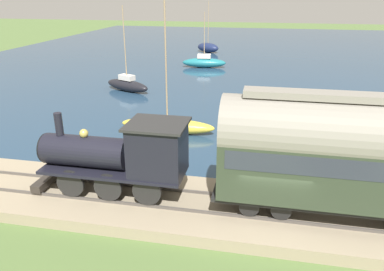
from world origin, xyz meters
TOP-DOWN VIEW (x-y plane):
  - ground_plane at (0.00, 0.00)m, footprint 200.00×200.00m
  - harbor_water at (42.81, 0.00)m, footprint 80.00×80.00m
  - rail_embankment at (0.27, 0.00)m, footprint 4.47×56.00m
  - steam_locomotive at (0.27, 6.02)m, footprint 2.06×6.49m
  - passenger_coach at (0.27, -2.44)m, footprint 2.44×9.36m
  - sailboat_teal at (31.07, 7.95)m, footprint 2.03×5.25m
  - sailboat_yellow at (9.02, 6.54)m, footprint 1.27×6.09m
  - sailboat_navy at (42.63, 9.36)m, footprint 3.47×4.09m
  - sailboat_black at (18.61, 12.85)m, footprint 3.06×4.90m
  - rowboat_far_out at (12.58, -1.73)m, footprint 1.20×2.80m

SIDE VIEW (x-z plane):
  - ground_plane at x=0.00m, z-range 0.00..0.00m
  - harbor_water at x=42.81m, z-range 0.00..0.01m
  - rowboat_far_out at x=12.58m, z-range 0.01..0.41m
  - rail_embankment at x=0.27m, z-range -0.06..0.54m
  - sailboat_yellow at x=9.02m, z-range -3.65..4.69m
  - sailboat_black at x=18.61m, z-range -3.07..4.29m
  - sailboat_teal at x=31.07m, z-range -2.53..3.78m
  - sailboat_navy at x=42.63m, z-range -2.88..4.31m
  - steam_locomotive at x=0.27m, z-range 0.75..4.08m
  - passenger_coach at x=0.27m, z-range 0.83..5.54m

